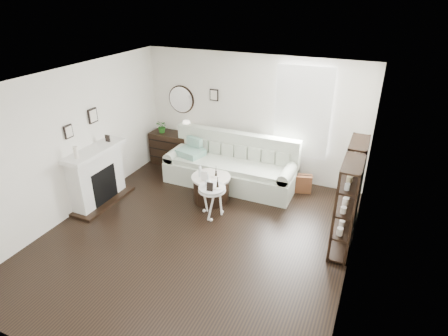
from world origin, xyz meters
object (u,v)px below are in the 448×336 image
at_px(sofa, 231,168).
at_px(dresser, 175,149).
at_px(drum_table, 211,188).
at_px(pedestal_table, 212,190).

distance_m(sofa, dresser, 1.67).
bearing_deg(drum_table, pedestal_table, -62.65).
height_order(sofa, drum_table, sofa).
xyz_separation_m(sofa, dresser, (-1.63, 0.38, 0.03)).
bearing_deg(pedestal_table, sofa, 97.47).
bearing_deg(drum_table, dresser, 141.52).
bearing_deg(pedestal_table, drum_table, 117.35).
xyz_separation_m(dresser, drum_table, (1.54, -1.22, -0.12)).
height_order(sofa, dresser, sofa).
xyz_separation_m(sofa, drum_table, (-0.09, -0.84, -0.09)).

